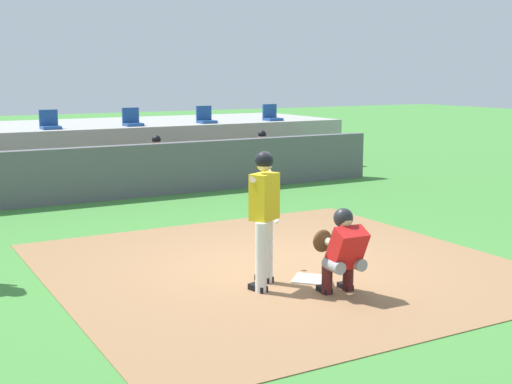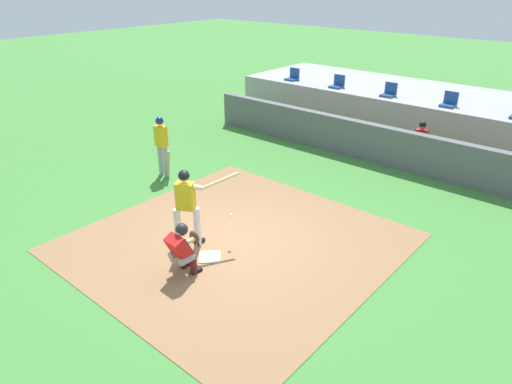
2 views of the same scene
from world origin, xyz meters
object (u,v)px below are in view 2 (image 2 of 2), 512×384
batter_at_plate (187,204)px  catcher_crouched (183,247)px  on_deck_batter (162,143)px  stadium_seat_1 (338,84)px  dugout_player_0 (419,142)px  stadium_seat_2 (389,92)px  stadium_seat_0 (293,77)px  stadium_seat_3 (449,102)px  home_plate (210,257)px

batter_at_plate → catcher_crouched: batter_at_plate is taller
on_deck_batter → stadium_seat_1: stadium_seat_1 is taller
catcher_crouched → dugout_player_0: bearing=83.4°
catcher_crouched → stadium_seat_2: (-1.09, 10.87, 0.93)m
catcher_crouched → stadium_seat_0: bearing=116.5°
batter_at_plate → stadium_seat_3: (1.77, 10.11, 0.50)m
home_plate → on_deck_batter: size_ratio=0.25×
stadium_seat_2 → stadium_seat_3: 2.17m
batter_at_plate → stadium_seat_2: 10.14m
stadium_seat_2 → stadium_seat_3: size_ratio=1.00×
on_deck_batter → stadium_seat_0: 8.08m
on_deck_batter → dugout_player_0: size_ratio=1.37×
dugout_player_0 → stadium_seat_3: stadium_seat_3 is taller
stadium_seat_0 → home_plate: bearing=-62.0°
stadium_seat_2 → home_plate: bearing=-83.9°
batter_at_plate → on_deck_batter: size_ratio=1.01×
stadium_seat_0 → stadium_seat_1: same height
batter_at_plate → stadium_seat_3: stadium_seat_3 is taller
on_deck_batter → stadium_seat_2: (3.12, 7.97, 0.51)m
dugout_player_0 → stadium_seat_1: stadium_seat_1 is taller
stadium_seat_1 → stadium_seat_3: bearing=0.0°
dugout_player_0 → stadium_seat_2: size_ratio=2.71×
home_plate → on_deck_batter: 4.85m
home_plate → catcher_crouched: 0.91m
batter_at_plate → home_plate: bearing=-5.3°
dugout_player_0 → stadium_seat_1: (-4.27, 2.03, 0.86)m
stadium_seat_0 → on_deck_batter: bearing=-81.3°
catcher_crouched → dugout_player_0: 8.90m
dugout_player_0 → stadium_seat_1: size_ratio=2.71×
home_plate → stadium_seat_2: 10.35m
batter_at_plate → dugout_player_0: batter_at_plate is taller
home_plate → stadium_seat_2: size_ratio=0.92×
home_plate → on_deck_batter: bearing=152.3°
batter_at_plate → stadium_seat_1: (-2.57, 10.11, 0.50)m
home_plate → catcher_crouched: (0.00, -0.69, 0.58)m
stadium_seat_1 → stadium_seat_0: bearing=180.0°
home_plate → stadium_seat_2: stadium_seat_2 is taller
stadium_seat_1 → stadium_seat_2: bearing=0.0°
catcher_crouched → stadium_seat_3: bearing=84.3°
batter_at_plate → on_deck_batter: bearing=148.6°
stadium_seat_2 → stadium_seat_3: same height
catcher_crouched → batter_at_plate: bearing=132.2°
home_plate → dugout_player_0: dugout_player_0 is taller
dugout_player_0 → stadium_seat_3: bearing=88.2°
on_deck_batter → stadium_seat_2: stadium_seat_2 is taller
home_plate → dugout_player_0: (1.02, 8.14, 0.65)m
on_deck_batter → stadium_seat_3: bearing=56.5°
stadium_seat_1 → dugout_player_0: bearing=-25.5°
catcher_crouched → stadium_seat_3: (1.08, 10.87, 0.93)m
on_deck_batter → stadium_seat_0: size_ratio=3.72×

